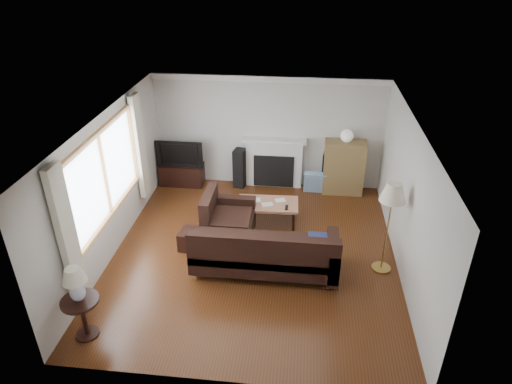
# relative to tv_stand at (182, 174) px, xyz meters

# --- Properties ---
(room) EXTENTS (5.10, 5.60, 2.54)m
(room) POSITION_rel_tv_stand_xyz_m (1.95, -2.50, 1.01)
(room) COLOR #4B2610
(room) RESTS_ON ground
(window) EXTENTS (0.12, 2.74, 1.54)m
(window) POSITION_rel_tv_stand_xyz_m (-0.50, -2.70, 1.31)
(window) COLOR brown
(window) RESTS_ON room
(curtain_near) EXTENTS (0.10, 0.35, 2.10)m
(curtain_near) POSITION_rel_tv_stand_xyz_m (-0.45, -4.22, 1.16)
(curtain_near) COLOR beige
(curtain_near) RESTS_ON room
(curtain_far) EXTENTS (0.10, 0.35, 2.10)m
(curtain_far) POSITION_rel_tv_stand_xyz_m (-0.45, -1.18, 1.16)
(curtain_far) COLOR beige
(curtain_far) RESTS_ON room
(fireplace) EXTENTS (1.40, 0.26, 1.15)m
(fireplace) POSITION_rel_tv_stand_xyz_m (2.10, 0.14, 0.33)
(fireplace) COLOR white
(fireplace) RESTS_ON room
(tv_stand) EXTENTS (0.98, 0.44, 0.49)m
(tv_stand) POSITION_rel_tv_stand_xyz_m (0.00, 0.00, 0.00)
(tv_stand) COLOR black
(tv_stand) RESTS_ON ground
(television) EXTENTS (1.05, 0.14, 0.61)m
(television) POSITION_rel_tv_stand_xyz_m (0.01, 0.00, 0.55)
(television) COLOR black
(television) RESTS_ON tv_stand
(speaker_left) EXTENTS (0.30, 0.34, 0.89)m
(speaker_left) POSITION_rel_tv_stand_xyz_m (1.34, 0.05, 0.20)
(speaker_left) COLOR black
(speaker_left) RESTS_ON ground
(speaker_right) EXTENTS (0.28, 0.32, 0.89)m
(speaker_right) POSITION_rel_tv_stand_xyz_m (3.30, 0.05, 0.20)
(speaker_right) COLOR black
(speaker_right) RESTS_ON ground
(bookshelf) EXTENTS (0.88, 0.42, 1.20)m
(bookshelf) POSITION_rel_tv_stand_xyz_m (3.63, 0.01, 0.36)
(bookshelf) COLOR olive
(bookshelf) RESTS_ON ground
(globe_lamp) EXTENTS (0.27, 0.27, 0.27)m
(globe_lamp) POSITION_rel_tv_stand_xyz_m (3.63, 0.01, 1.09)
(globe_lamp) COLOR white
(globe_lamp) RESTS_ON bookshelf
(sectional_sofa) EXTENTS (2.64, 1.93, 0.85)m
(sectional_sofa) POSITION_rel_tv_stand_xyz_m (2.18, -2.92, 0.18)
(sectional_sofa) COLOR black
(sectional_sofa) RESTS_ON ground
(coffee_table) EXTENTS (1.20, 0.69, 0.46)m
(coffee_table) POSITION_rel_tv_stand_xyz_m (2.10, -1.45, -0.01)
(coffee_table) COLOR #A76C4F
(coffee_table) RESTS_ON ground
(footstool) EXTENTS (0.47, 0.47, 0.35)m
(footstool) POSITION_rel_tv_stand_xyz_m (0.80, -2.44, -0.07)
(footstool) COLOR black
(footstool) RESTS_ON ground
(floor_lamp) EXTENTS (0.51, 0.51, 1.65)m
(floor_lamp) POSITION_rel_tv_stand_xyz_m (4.17, -2.69, 0.58)
(floor_lamp) COLOR #A27E38
(floor_lamp) RESTS_ON ground
(side_table) EXTENTS (0.52, 0.52, 0.65)m
(side_table) POSITION_rel_tv_stand_xyz_m (-0.20, -4.68, 0.08)
(side_table) COLOR black
(side_table) RESTS_ON ground
(table_lamp) EXTENTS (0.33, 0.33, 0.53)m
(table_lamp) POSITION_rel_tv_stand_xyz_m (-0.20, -4.68, 0.67)
(table_lamp) COLOR silver
(table_lamp) RESTS_ON side_table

